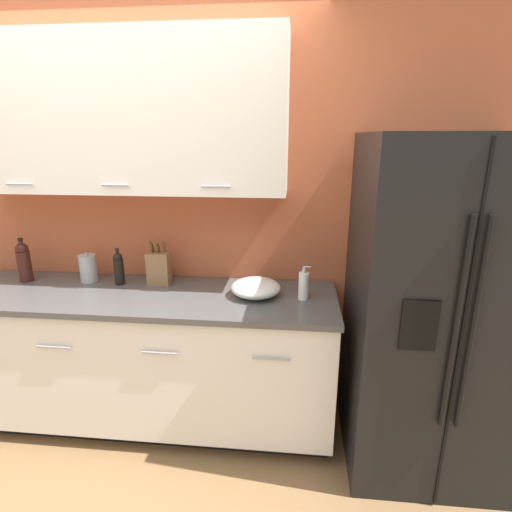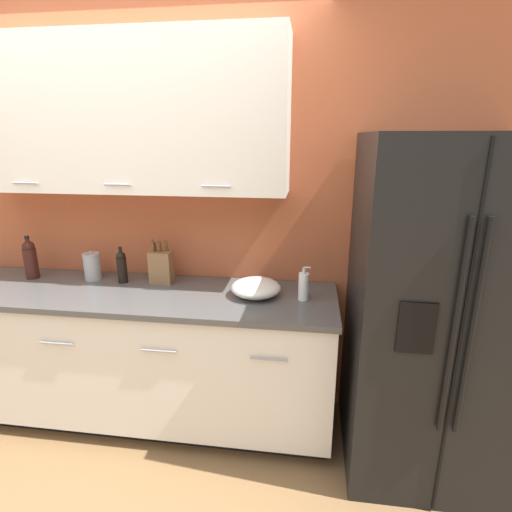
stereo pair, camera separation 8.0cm
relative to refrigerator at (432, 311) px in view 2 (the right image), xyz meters
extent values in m
cube|color=#BC5B38|center=(-1.84, 0.43, 0.39)|extent=(10.00, 0.05, 2.60)
cube|color=white|center=(-1.74, 0.25, 1.00)|extent=(1.89, 0.32, 0.87)
cylinder|color=#99999E|center=(-2.31, 0.08, 0.63)|extent=(0.16, 0.01, 0.01)
cylinder|color=#99999E|center=(-1.74, 0.08, 0.63)|extent=(0.16, 0.01, 0.01)
cylinder|color=#99999E|center=(-1.18, 0.08, 0.63)|extent=(0.16, 0.01, 0.01)
cube|color=black|center=(-1.74, 0.13, -0.86)|extent=(2.45, 0.54, 0.09)
cube|color=white|center=(-1.74, 0.09, -0.43)|extent=(2.49, 0.62, 0.77)
cube|color=#4C4C4C|center=(-1.74, 0.08, -0.03)|extent=(2.51, 0.64, 0.03)
cylinder|color=#99999E|center=(-2.04, -0.23, -0.22)|extent=(0.20, 0.01, 0.01)
cylinder|color=#99999E|center=(-1.44, -0.23, -0.22)|extent=(0.20, 0.01, 0.01)
cylinder|color=#99999E|center=(-0.85, -0.23, -0.22)|extent=(0.20, 0.01, 0.01)
cube|color=black|center=(0.00, 0.00, 0.00)|extent=(0.83, 0.80, 1.82)
cube|color=black|center=(0.00, -0.40, 0.00)|extent=(0.01, 0.01, 1.78)
cylinder|color=black|center=(-0.03, -0.42, 0.09)|extent=(0.02, 0.02, 1.00)
cylinder|color=black|center=(0.04, -0.42, 0.09)|extent=(0.02, 0.02, 1.00)
cube|color=black|center=(-0.19, -0.40, 0.09)|extent=(0.16, 0.01, 0.24)
cube|color=olive|center=(-1.59, 0.25, 0.09)|extent=(0.14, 0.09, 0.21)
cylinder|color=brown|center=(-1.63, 0.26, 0.23)|extent=(0.02, 0.03, 0.06)
cylinder|color=brown|center=(-1.63, 0.23, 0.24)|extent=(0.02, 0.03, 0.08)
cylinder|color=brown|center=(-1.59, 0.26, 0.23)|extent=(0.01, 0.03, 0.06)
cylinder|color=brown|center=(-1.59, 0.23, 0.23)|extent=(0.02, 0.03, 0.07)
cylinder|color=brown|center=(-1.55, 0.26, 0.23)|extent=(0.02, 0.03, 0.07)
cylinder|color=#3D1914|center=(-2.47, 0.21, 0.09)|extent=(0.08, 0.08, 0.20)
sphere|color=#3D1914|center=(-2.47, 0.21, 0.20)|extent=(0.08, 0.08, 0.08)
cylinder|color=#3D1914|center=(-2.47, 0.21, 0.22)|extent=(0.03, 0.03, 0.07)
cylinder|color=black|center=(-2.47, 0.21, 0.27)|extent=(0.03, 0.03, 0.02)
cylinder|color=white|center=(-0.68, 0.09, 0.07)|extent=(0.06, 0.06, 0.16)
cylinder|color=#B2B2B5|center=(-0.68, 0.09, 0.17)|extent=(0.02, 0.02, 0.04)
cylinder|color=#B2B2B5|center=(-0.67, 0.09, 0.18)|extent=(0.04, 0.01, 0.01)
cylinder|color=black|center=(-1.84, 0.22, 0.07)|extent=(0.06, 0.06, 0.16)
sphere|color=black|center=(-1.84, 0.22, 0.17)|extent=(0.06, 0.06, 0.06)
cylinder|color=black|center=(-1.84, 0.22, 0.18)|extent=(0.02, 0.02, 0.06)
cylinder|color=black|center=(-1.84, 0.22, 0.22)|extent=(0.02, 0.02, 0.01)
cylinder|color=#A3A3A5|center=(-2.06, 0.24, 0.07)|extent=(0.11, 0.11, 0.16)
cylinder|color=#A3A3A5|center=(-2.06, 0.24, 0.16)|extent=(0.11, 0.11, 0.01)
sphere|color=#A3A3A5|center=(-2.06, 0.24, 0.17)|extent=(0.02, 0.02, 0.02)
ellipsoid|color=white|center=(-0.96, 0.11, 0.04)|extent=(0.29, 0.29, 0.10)
camera|label=1|loc=(-0.74, -2.06, 0.89)|focal=28.00mm
camera|label=2|loc=(-0.66, -2.05, 0.89)|focal=28.00mm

